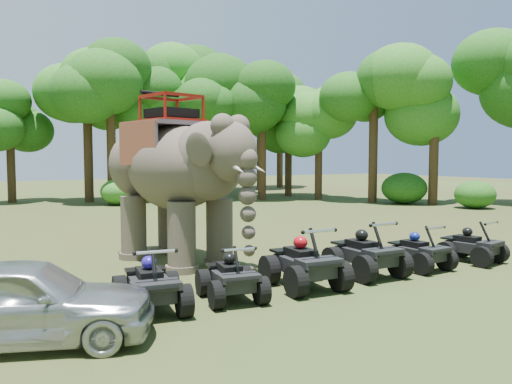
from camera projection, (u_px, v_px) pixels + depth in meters
ground at (280, 270)px, 12.53m from camera, size 110.00×110.00×0.00m
elephant at (175, 177)px, 13.44m from camera, size 3.63×5.90×4.61m
parked_car at (22, 301)px, 7.52m from camera, size 4.23×2.89×1.34m
atv_0 at (151, 278)px, 9.13m from camera, size 1.46×1.84×1.25m
atv_1 at (231, 272)px, 9.90m from camera, size 1.36×1.70×1.14m
atv_2 at (304, 257)px, 10.81m from camera, size 1.50×1.95×1.37m
atv_3 at (366, 248)px, 11.93m from camera, size 1.38×1.86×1.35m
atv_4 at (419, 247)px, 12.64m from camera, size 1.18×1.58×1.14m
atv_5 at (472, 241)px, 13.46m from camera, size 1.36×1.71×1.15m
tree_0 at (88, 134)px, 31.32m from camera, size 6.01×6.01×8.58m
tree_1 at (148, 135)px, 33.23m from camera, size 6.00×6.00×8.58m
tree_2 at (207, 133)px, 32.53m from camera, size 6.22×6.22×8.89m
tree_3 at (262, 137)px, 32.93m from camera, size 5.80×5.80×8.29m
tree_4 at (319, 150)px, 33.48m from camera, size 4.62×4.62×6.60m
tree_5 at (373, 136)px, 31.12m from camera, size 5.84×5.84×8.34m
tree_6 at (434, 136)px, 29.52m from camera, size 5.70×5.70×8.15m
tree_32 at (11, 150)px, 30.93m from camera, size 4.62×4.62×6.61m
tree_33 at (133, 131)px, 31.96m from camera, size 6.29×6.29×8.99m
tree_34 at (280, 137)px, 46.41m from camera, size 6.55×6.55×9.36m
tree_35 at (260, 145)px, 43.58m from camera, size 5.48×5.48×7.82m
tree_36 at (111, 136)px, 30.44m from camera, size 5.79×5.79×8.27m
tree_38 at (195, 131)px, 42.83m from camera, size 7.18×7.18×10.26m
tree_39 at (288, 148)px, 36.44m from camera, size 4.93×4.93×7.05m
tree_40 at (204, 127)px, 43.43m from camera, size 7.67×7.67×10.96m
tree_42 at (192, 128)px, 38.01m from camera, size 7.14×7.14×10.19m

